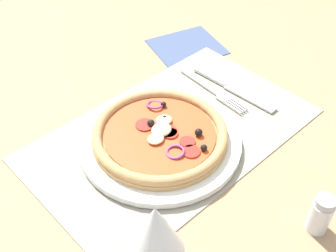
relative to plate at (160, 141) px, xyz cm
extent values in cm
cube|color=#9E7A56|center=(-3.60, -0.61, -2.21)|extent=(190.00, 140.00, 2.40)
cube|color=gray|center=(-3.60, -0.61, -0.81)|extent=(51.48, 30.93, 0.40)
cylinder|color=silver|center=(0.00, 0.00, 0.00)|extent=(28.53, 28.53, 1.21)
cylinder|color=tan|center=(0.00, 0.00, 1.11)|extent=(23.72, 23.72, 1.00)
torus|color=tan|center=(0.00, 0.00, 1.97)|extent=(23.62, 23.62, 1.80)
cylinder|color=#C64C23|center=(0.00, 0.00, 1.76)|extent=(19.45, 19.45, 0.30)
ellipsoid|color=beige|center=(-2.46, -1.62, 2.36)|extent=(3.04, 2.74, 0.91)
ellipsoid|color=beige|center=(-0.27, 0.06, 2.30)|extent=(2.65, 2.38, 0.79)
ellipsoid|color=beige|center=(-0.42, -0.03, 2.46)|extent=(3.68, 3.31, 1.10)
ellipsoid|color=beige|center=(1.74, 0.88, 2.35)|extent=(2.94, 2.65, 0.88)
sphere|color=black|center=(-2.85, -1.88, 2.41)|extent=(1.00, 1.00, 1.00)
sphere|color=black|center=(-0.16, -2.47, 2.56)|extent=(1.31, 1.31, 1.31)
sphere|color=black|center=(-5.35, -4.80, 2.42)|extent=(1.03, 1.03, 1.03)
sphere|color=black|center=(-2.52, 8.01, 2.48)|extent=(1.15, 1.15, 1.15)
sphere|color=black|center=(-4.48, 4.95, 2.60)|extent=(1.38, 1.38, 1.38)
torus|color=#8E3D75|center=(-4.43, -6.06, 2.16)|extent=(3.46, 3.37, 1.52)
torus|color=#8E3D75|center=(1.34, 5.23, 2.16)|extent=(3.33, 3.29, 1.10)
cylinder|color=#A3281E|center=(-1.17, 1.45, 2.06)|extent=(2.65, 2.65, 0.30)
cylinder|color=#A3281E|center=(0.59, -3.28, 2.06)|extent=(3.26, 3.26, 0.30)
cylinder|color=#A3281E|center=(-1.85, 4.87, 2.06)|extent=(2.70, 2.70, 0.30)
cylinder|color=#A3281E|center=(-1.23, 0.72, 2.06)|extent=(3.31, 3.31, 0.30)
cylinder|color=#A3281E|center=(-0.67, 6.91, 2.06)|extent=(3.01, 3.01, 0.30)
cube|color=silver|center=(-18.10, -7.54, -0.39)|extent=(1.56, 11.19, 0.44)
cube|color=silver|center=(-17.69, -0.71, -0.39)|extent=(2.35, 2.65, 0.44)
cube|color=silver|center=(-16.59, 2.65, -0.39)|extent=(0.58, 4.33, 0.44)
cube|color=silver|center=(-17.18, 2.68, -0.39)|extent=(0.58, 4.33, 0.44)
cube|color=silver|center=(-17.78, 2.72, -0.39)|extent=(0.58, 4.33, 0.44)
cube|color=silver|center=(-18.38, 2.76, -0.39)|extent=(0.58, 4.33, 0.44)
cube|color=silver|center=(-21.06, -7.10, -0.30)|extent=(1.70, 8.45, 0.62)
cube|color=silver|center=(-21.54, 2.89, -0.39)|extent=(2.56, 11.68, 0.44)
cone|color=silver|center=(17.12, 18.03, 9.64)|extent=(7.20, 7.20, 8.50)
cone|color=#4C993D|center=(17.12, 18.03, 8.28)|extent=(4.50, 4.50, 4.97)
cube|color=#425175|center=(-26.26, -19.41, -0.83)|extent=(18.59, 17.56, 0.36)
cylinder|color=silver|center=(-5.04, 28.50, 1.74)|extent=(3.20, 3.20, 5.50)
cylinder|color=#ADADB2|center=(-5.04, 28.50, 5.09)|extent=(2.88, 2.88, 1.20)
camera|label=1|loc=(36.32, 40.52, 53.46)|focal=46.41mm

